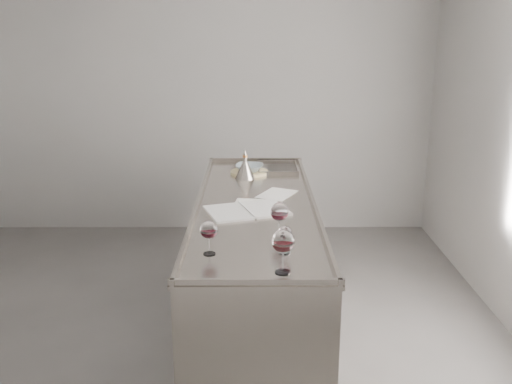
{
  "coord_description": "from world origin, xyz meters",
  "views": [
    {
      "loc": [
        0.49,
        -3.16,
        2.02
      ],
      "look_at": [
        0.5,
        0.3,
        1.02
      ],
      "focal_mm": 40.0,
      "sensor_mm": 36.0,
      "label": 1
    }
  ],
  "objects_px": {
    "wine_glass_small": "(285,234)",
    "notebook": "(247,210)",
    "wine_funnel": "(245,170)",
    "ceramic_bowl": "(249,168)",
    "counter": "(256,272)",
    "wine_glass_right": "(279,213)",
    "wine_glass_left": "(209,231)",
    "wine_glass_middle": "(283,243)"
  },
  "relations": [
    {
      "from": "counter",
      "to": "wine_glass_left",
      "type": "height_order",
      "value": "wine_glass_left"
    },
    {
      "from": "wine_glass_middle",
      "to": "wine_glass_right",
      "type": "bearing_deg",
      "value": 89.64
    },
    {
      "from": "counter",
      "to": "wine_funnel",
      "type": "xyz_separation_m",
      "value": [
        -0.08,
        0.64,
        0.54
      ]
    },
    {
      "from": "counter",
      "to": "wine_funnel",
      "type": "bearing_deg",
      "value": 96.88
    },
    {
      "from": "counter",
      "to": "notebook",
      "type": "bearing_deg",
      "value": -108.99
    },
    {
      "from": "wine_glass_small",
      "to": "wine_glass_left",
      "type": "bearing_deg",
      "value": -178.45
    },
    {
      "from": "wine_glass_left",
      "to": "notebook",
      "type": "height_order",
      "value": "wine_glass_left"
    },
    {
      "from": "ceramic_bowl",
      "to": "wine_glass_small",
      "type": "bearing_deg",
      "value": -83.3
    },
    {
      "from": "wine_glass_right",
      "to": "ceramic_bowl",
      "type": "xyz_separation_m",
      "value": [
        -0.17,
        1.38,
        -0.09
      ]
    },
    {
      "from": "wine_glass_left",
      "to": "wine_glass_small",
      "type": "distance_m",
      "value": 0.37
    },
    {
      "from": "wine_funnel",
      "to": "counter",
      "type": "bearing_deg",
      "value": -83.12
    },
    {
      "from": "wine_glass_right",
      "to": "wine_glass_left",
      "type": "bearing_deg",
      "value": -145.51
    },
    {
      "from": "wine_funnel",
      "to": "wine_glass_right",
      "type": "bearing_deg",
      "value": -80.69
    },
    {
      "from": "counter",
      "to": "wine_glass_right",
      "type": "xyz_separation_m",
      "value": [
        0.12,
        -0.59,
        0.6
      ]
    },
    {
      "from": "counter",
      "to": "notebook",
      "type": "height_order",
      "value": "counter"
    },
    {
      "from": "wine_glass_left",
      "to": "wine_glass_right",
      "type": "height_order",
      "value": "wine_glass_right"
    },
    {
      "from": "wine_glass_left",
      "to": "wine_glass_right",
      "type": "xyz_separation_m",
      "value": [
        0.36,
        0.24,
        0.01
      ]
    },
    {
      "from": "counter",
      "to": "wine_glass_middle",
      "type": "bearing_deg",
      "value": -83.44
    },
    {
      "from": "wine_glass_middle",
      "to": "ceramic_bowl",
      "type": "relative_size",
      "value": 0.98
    },
    {
      "from": "wine_glass_small",
      "to": "wine_funnel",
      "type": "bearing_deg",
      "value": 98.53
    },
    {
      "from": "wine_glass_right",
      "to": "notebook",
      "type": "bearing_deg",
      "value": 112.36
    },
    {
      "from": "notebook",
      "to": "ceramic_bowl",
      "type": "relative_size",
      "value": 2.62
    },
    {
      "from": "wine_glass_left",
      "to": "wine_funnel",
      "type": "height_order",
      "value": "wine_funnel"
    },
    {
      "from": "wine_glass_small",
      "to": "wine_glass_right",
      "type": "bearing_deg",
      "value": 94.39
    },
    {
      "from": "ceramic_bowl",
      "to": "notebook",
      "type": "bearing_deg",
      "value": -90.43
    },
    {
      "from": "notebook",
      "to": "wine_funnel",
      "type": "distance_m",
      "value": 0.8
    },
    {
      "from": "wine_glass_left",
      "to": "wine_funnel",
      "type": "distance_m",
      "value": 1.48
    },
    {
      "from": "wine_glass_right",
      "to": "wine_glass_small",
      "type": "bearing_deg",
      "value": -85.61
    },
    {
      "from": "counter",
      "to": "wine_glass_right",
      "type": "height_order",
      "value": "wine_glass_right"
    },
    {
      "from": "wine_glass_left",
      "to": "wine_funnel",
      "type": "relative_size",
      "value": 0.78
    },
    {
      "from": "wine_glass_left",
      "to": "wine_glass_small",
      "type": "xyz_separation_m",
      "value": [
        0.37,
        0.01,
        -0.02
      ]
    },
    {
      "from": "counter",
      "to": "ceramic_bowl",
      "type": "bearing_deg",
      "value": 93.4
    },
    {
      "from": "wine_glass_small",
      "to": "ceramic_bowl",
      "type": "xyz_separation_m",
      "value": [
        -0.19,
        1.61,
        -0.05
      ]
    },
    {
      "from": "wine_glass_left",
      "to": "ceramic_bowl",
      "type": "height_order",
      "value": "wine_glass_left"
    },
    {
      "from": "wine_glass_middle",
      "to": "notebook",
      "type": "relative_size",
      "value": 0.37
    },
    {
      "from": "counter",
      "to": "wine_glass_left",
      "type": "bearing_deg",
      "value": -105.47
    },
    {
      "from": "wine_glass_small",
      "to": "wine_funnel",
      "type": "relative_size",
      "value": 0.65
    },
    {
      "from": "wine_glass_small",
      "to": "notebook",
      "type": "xyz_separation_m",
      "value": [
        -0.2,
        0.67,
        -0.09
      ]
    },
    {
      "from": "wine_glass_middle",
      "to": "wine_glass_right",
      "type": "distance_m",
      "value": 0.47
    },
    {
      "from": "wine_glass_left",
      "to": "notebook",
      "type": "bearing_deg",
      "value": 75.36
    },
    {
      "from": "counter",
      "to": "wine_glass_small",
      "type": "bearing_deg",
      "value": -80.19
    },
    {
      "from": "wine_glass_small",
      "to": "ceramic_bowl",
      "type": "distance_m",
      "value": 1.62
    }
  ]
}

